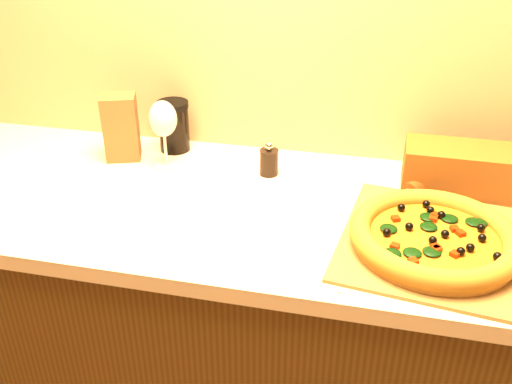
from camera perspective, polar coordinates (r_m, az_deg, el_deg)
name	(u,v)px	position (r m, az deg, el deg)	size (l,w,h in m)	color
cabinet	(256,342)	(1.72, 0.01, -14.75)	(2.80, 0.65, 0.86)	#442A0E
countertop	(256,210)	(1.44, 0.02, -1.78)	(2.84, 0.68, 0.04)	beige
pizza_peel	(433,239)	(1.35, 17.25, -4.48)	(0.44, 0.61, 0.01)	brown
pizza	(434,237)	(1.30, 17.40, -4.33)	(0.37, 0.37, 0.05)	#AD792B
pepper_grinder	(269,161)	(1.55, 1.31, 3.11)	(0.05, 0.05, 0.10)	black
rolling_pin	(435,178)	(1.57, 17.47, 1.37)	(0.21, 0.28, 0.05)	#5E2E10
bread_bag	(490,172)	(1.57, 22.34, 1.87)	(0.43, 0.14, 0.12)	#612A12
wine_glass	(163,121)	(1.58, -9.28, 7.06)	(0.08, 0.08, 0.19)	silver
paper_bag	(121,128)	(1.66, -13.35, 6.29)	(0.09, 0.08, 0.19)	brown
dark_jar	(174,126)	(1.70, -8.22, 6.56)	(0.09, 0.09, 0.15)	black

